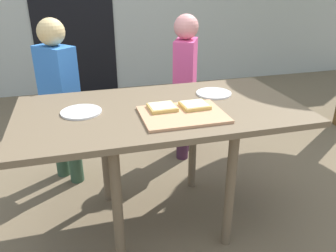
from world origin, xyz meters
name	(u,v)px	position (x,y,z in m)	size (l,w,h in m)	color
ground_plane	(162,218)	(0.00, 0.00, 0.00)	(16.00, 16.00, 0.00)	brown
house_door	(71,4)	(-0.36, 2.54, 1.00)	(0.90, 0.02, 2.00)	black
dining_table	(161,121)	(0.00, 0.00, 0.62)	(1.42, 0.74, 0.69)	brown
cutting_board	(183,115)	(0.07, -0.13, 0.70)	(0.39, 0.30, 0.01)	tan
pizza_slice_far_right	(195,105)	(0.15, -0.07, 0.72)	(0.14, 0.13, 0.02)	tan
pizza_slice_far_left	(162,107)	(-0.01, -0.05, 0.72)	(0.13, 0.12, 0.02)	tan
plate_white_left	(81,112)	(-0.39, 0.04, 0.70)	(0.20, 0.20, 0.01)	white
plate_white_right	(214,93)	(0.34, 0.13, 0.70)	(0.20, 0.20, 0.01)	white
child_left	(59,94)	(-0.51, 0.60, 0.62)	(0.26, 0.27, 1.08)	#324D36
child_right	(185,79)	(0.36, 0.72, 0.61)	(0.23, 0.28, 1.06)	#3F2034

